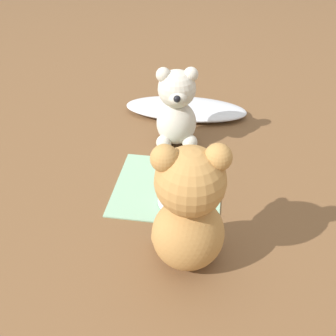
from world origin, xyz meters
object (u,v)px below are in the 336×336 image
(teddy_bear_tan, at_px, (189,211))
(teddy_bear_cream, at_px, (177,109))
(cupcake_near_tan_bear, at_px, (177,191))
(cupcake_near_cream_bear, at_px, (183,163))
(saucer_plate, at_px, (177,201))

(teddy_bear_tan, bearing_deg, teddy_bear_cream, -90.04)
(teddy_bear_tan, distance_m, cupcake_near_tan_bear, 0.17)
(teddy_bear_cream, height_order, teddy_bear_tan, teddy_bear_tan)
(cupcake_near_cream_bear, relative_size, cupcake_near_tan_bear, 1.00)
(cupcake_near_cream_bear, relative_size, saucer_plate, 0.85)
(teddy_bear_cream, distance_m, teddy_bear_tan, 0.39)
(saucer_plate, relative_size, cupcake_near_tan_bear, 1.17)
(cupcake_near_cream_bear, xyz_separation_m, cupcake_near_tan_bear, (0.00, -0.11, 0.01))
(teddy_bear_tan, relative_size, cupcake_near_tan_bear, 3.59)
(saucer_plate, distance_m, cupcake_near_tan_bear, 0.03)
(cupcake_near_cream_bear, xyz_separation_m, saucer_plate, (0.00, -0.11, -0.02))
(teddy_bear_cream, relative_size, cupcake_near_cream_bear, 2.92)
(teddy_bear_tan, height_order, saucer_plate, teddy_bear_tan)
(cupcake_near_cream_bear, bearing_deg, saucer_plate, -89.14)
(teddy_bear_tan, relative_size, saucer_plate, 3.06)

